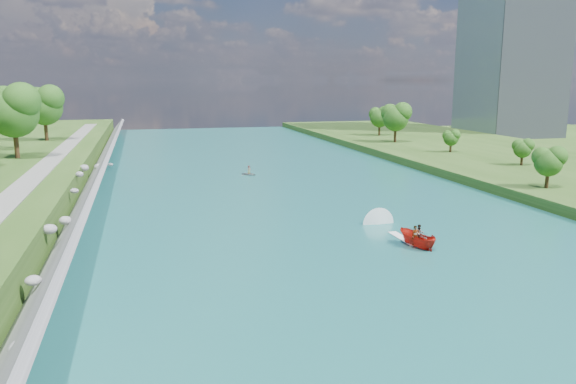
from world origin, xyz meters
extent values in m
plane|color=#2D5119|center=(0.00, 0.00, 0.00)|extent=(260.00, 260.00, 0.00)
cube|color=#19605F|center=(0.00, 20.00, 0.05)|extent=(55.00, 240.00, 0.10)
cube|color=slate|center=(-25.85, 20.00, 1.80)|extent=(3.54, 236.00, 4.05)
ellipsoid|color=gray|center=(-25.51, -16.38, 1.96)|extent=(1.34, 1.62, 0.97)
ellipsoid|color=gray|center=(-26.61, -6.37, 2.21)|extent=(1.09, 1.14, 0.69)
ellipsoid|color=gray|center=(-27.11, 4.80, 2.92)|extent=(1.30, 1.18, 0.86)
ellipsoid|color=gray|center=(-26.59, 10.92, 2.17)|extent=(1.17, 1.20, 0.84)
ellipsoid|color=gray|center=(-26.86, 22.26, 2.96)|extent=(0.97, 0.89, 0.61)
ellipsoid|color=gray|center=(-27.09, 30.92, 3.51)|extent=(1.03, 1.10, 0.76)
ellipsoid|color=gray|center=(-27.24, 38.59, 3.21)|extent=(1.32, 1.50, 0.95)
ellipsoid|color=gray|center=(-25.80, 46.62, 2.09)|extent=(1.46, 1.33, 1.11)
ellipsoid|color=gray|center=(-24.63, 58.02, 0.81)|extent=(0.95, 1.21, 0.57)
cube|color=gray|center=(-32.50, 20.00, 3.55)|extent=(3.00, 200.00, 0.10)
cube|color=gray|center=(82.50, 95.00, 30.00)|extent=(22.00, 22.00, 60.00)
ellipsoid|color=#1A5215|center=(-38.07, 49.82, 10.30)|extent=(8.15, 8.15, 13.59)
ellipsoid|color=#1A5215|center=(-37.74, 77.08, 9.98)|extent=(7.78, 7.78, 12.97)
ellipsoid|color=#1A5215|center=(32.70, 16.42, 4.76)|extent=(3.92, 3.92, 6.53)
ellipsoid|color=#1A5215|center=(42.55, 34.71, 4.14)|extent=(3.16, 3.16, 5.27)
ellipsoid|color=#1A5215|center=(40.33, 53.59, 4.13)|extent=(3.15, 3.15, 5.25)
ellipsoid|color=#1A5215|center=(37.61, 73.27, 6.79)|extent=(6.35, 6.35, 10.58)
ellipsoid|color=#1A5215|center=(40.68, 89.23, 5.87)|extent=(5.25, 5.25, 8.74)
imported|color=red|center=(5.60, 0.47, 0.94)|extent=(2.86, 4.63, 1.68)
imported|color=#66605B|center=(5.20, 0.07, 1.37)|extent=(0.70, 0.49, 1.83)
imported|color=#66605B|center=(6.10, 0.97, 1.28)|extent=(0.93, 0.79, 1.66)
cube|color=white|center=(5.60, 3.47, 0.13)|extent=(0.90, 5.00, 0.06)
imported|color=#9BA0A4|center=(-2.08, 44.69, 0.37)|extent=(3.11, 3.14, 0.53)
imported|color=#66605B|center=(-2.08, 44.69, 1.03)|extent=(0.73, 0.54, 1.35)
camera|label=1|loc=(-18.99, -45.65, 15.52)|focal=35.00mm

